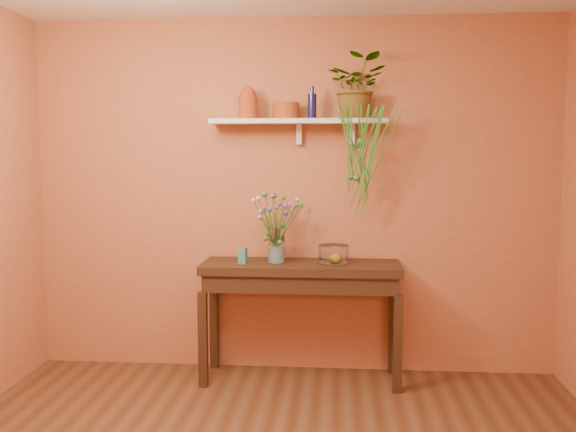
% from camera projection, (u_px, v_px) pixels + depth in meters
% --- Properties ---
extents(room, '(4.04, 4.04, 2.70)m').
position_uv_depth(room, '(260.00, 230.00, 2.82)').
color(room, brown).
rests_on(room, ground).
extents(sideboard, '(1.45, 0.47, 0.88)m').
position_uv_depth(sideboard, '(301.00, 280.00, 4.60)').
color(sideboard, '#3A1E12').
rests_on(sideboard, ground).
extents(wall_shelf, '(1.30, 0.24, 0.19)m').
position_uv_depth(wall_shelf, '(300.00, 122.00, 4.61)').
color(wall_shelf, white).
rests_on(wall_shelf, room).
extents(terracotta_jug, '(0.18, 0.18, 0.23)m').
position_uv_depth(terracotta_jug, '(248.00, 104.00, 4.59)').
color(terracotta_jug, '#AA4F1F').
rests_on(terracotta_jug, wall_shelf).
extents(terracotta_pot, '(0.26, 0.26, 0.12)m').
position_uv_depth(terracotta_pot, '(286.00, 111.00, 4.63)').
color(terracotta_pot, '#AA4F1F').
rests_on(terracotta_pot, wall_shelf).
extents(blue_bottle, '(0.07, 0.07, 0.23)m').
position_uv_depth(blue_bottle, '(312.00, 106.00, 4.56)').
color(blue_bottle, '#12103B').
rests_on(blue_bottle, wall_shelf).
extents(spider_plant, '(0.46, 0.41, 0.46)m').
position_uv_depth(spider_plant, '(357.00, 87.00, 4.55)').
color(spider_plant, '#386E26').
rests_on(spider_plant, wall_shelf).
extents(plant_fronds, '(0.49, 0.32, 0.79)m').
position_uv_depth(plant_fronds, '(360.00, 153.00, 4.45)').
color(plant_fronds, '#386E26').
rests_on(plant_fronds, wall_shelf).
extents(glass_vase, '(0.12, 0.12, 0.25)m').
position_uv_depth(glass_vase, '(277.00, 248.00, 4.60)').
color(glass_vase, white).
rests_on(glass_vase, sideboard).
extents(bouquet, '(0.37, 0.38, 0.42)m').
position_uv_depth(bouquet, '(276.00, 214.00, 4.58)').
color(bouquet, '#386B28').
rests_on(bouquet, glass_vase).
extents(glass_bowl, '(0.22, 0.22, 0.13)m').
position_uv_depth(glass_bowl, '(333.00, 255.00, 4.58)').
color(glass_bowl, white).
rests_on(glass_bowl, sideboard).
extents(lemon, '(0.07, 0.07, 0.07)m').
position_uv_depth(lemon, '(335.00, 258.00, 4.56)').
color(lemon, gold).
rests_on(lemon, glass_bowl).
extents(carton, '(0.07, 0.06, 0.11)m').
position_uv_depth(carton, '(243.00, 256.00, 4.56)').
color(carton, '#276684').
rests_on(carton, sideboard).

